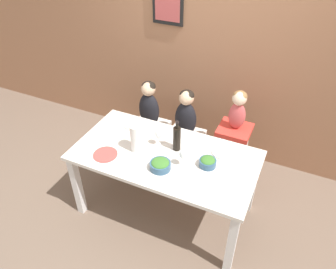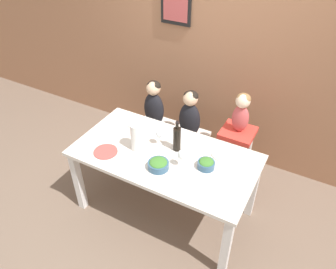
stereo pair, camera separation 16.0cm
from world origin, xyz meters
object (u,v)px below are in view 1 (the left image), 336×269
Objects in this scene: person_child_left at (149,104)px; dinner_plate_front_left at (105,154)px; dinner_plate_back_right at (223,152)px; person_baby_right at (238,107)px; chair_far_center at (185,140)px; salad_bowl_small at (208,162)px; wine_glass_far at (158,134)px; wine_glass_near at (183,154)px; chair_far_left at (150,130)px; salad_bowl_large at (160,165)px; wine_bottle at (177,138)px; paper_towel_roll at (137,138)px; dinner_plate_back_left at (135,125)px; chair_right_highchair at (233,141)px; person_child_center at (186,113)px.

person_child_left is 0.94m from dinner_plate_front_left.
person_baby_right is at bearing 91.09° from dinner_plate_back_right.
salad_bowl_small is (0.49, -0.69, 0.41)m from chair_far_center.
person_child_left reaches higher than wine_glass_far.
salad_bowl_small is (0.94, -0.69, 0.04)m from person_child_left.
wine_glass_near is at bearing -69.67° from chair_far_center.
chair_far_left is 3.15× the size of salad_bowl_small.
wine_bottle is at bearing 85.56° from salad_bowl_large.
salad_bowl_large is at bearing -150.45° from salad_bowl_small.
paper_towel_roll is 1.55× the size of wine_glass_far.
chair_far_left is 2.16× the size of dinner_plate_front_left.
wine_bottle is at bearing 4.33° from wine_glass_far.
person_child_left is 0.75m from wine_glass_far.
dinner_plate_back_right is (0.41, 0.14, -0.12)m from wine_bottle.
dinner_plate_back_left is (-0.54, 0.17, -0.12)m from wine_bottle.
person_child_center is (-0.55, 0.00, 0.20)m from chair_right_highchair.
salad_bowl_small is at bearing 15.92° from dinner_plate_front_left.
chair_far_center is at bearing 180.00° from chair_right_highchair.
chair_far_left is at bearing 109.85° from paper_towel_roll.
chair_right_highchair is 1.75× the size of person_baby_right.
chair_right_highchair is 3.36× the size of dinner_plate_front_left.
person_child_center is 2.06× the size of paper_towel_roll.
paper_towel_roll reaches higher than chair_right_highchair.
salad_bowl_large is (0.30, -0.14, -0.09)m from paper_towel_roll.
chair_far_center is 0.80m from person_baby_right.
dinner_plate_back_right is (0.01, -0.45, -0.22)m from person_baby_right.
salad_bowl_large reaches higher than dinner_plate_back_right.
salad_bowl_large is at bearing -143.97° from wine_glass_near.
wine_glass_near is 0.22m from salad_bowl_large.
chair_far_center is 1.73× the size of paper_towel_roll.
wine_glass_near is at bearing -108.63° from chair_right_highchair.
wine_glass_near is 0.72m from dinner_plate_front_left.
salad_bowl_small is 0.69× the size of dinner_plate_front_left.
paper_towel_roll is at bearing -70.18° from person_child_left.
person_child_center is 0.84m from salad_bowl_small.
chair_far_center is 0.84× the size of person_child_left.
salad_bowl_small is (-0.06, -0.69, 0.24)m from chair_right_highchair.
dinner_plate_front_left is (-0.56, -0.35, -0.12)m from wine_bottle.
wine_bottle is (0.15, -0.59, 0.50)m from chair_far_center.
salad_bowl_small is (0.36, 0.20, 0.00)m from salad_bowl_large.
person_child_center reaches higher than wine_glass_far.
person_child_left reaches higher than chair_far_center.
dinner_plate_back_right is (0.01, -0.45, 0.20)m from chair_right_highchair.
wine_bottle is 1.15× the size of paper_towel_roll.
wine_glass_near reaches higher than chair_far_center.
salad_bowl_large reaches higher than chair_far_center.
dinner_plate_back_left is at bearing -133.43° from chair_far_center.
wine_bottle is 0.67m from dinner_plate_front_left.
person_baby_right is (1.00, 0.00, 0.59)m from chair_far_left.
person_child_left is 0.85m from wine_bottle.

